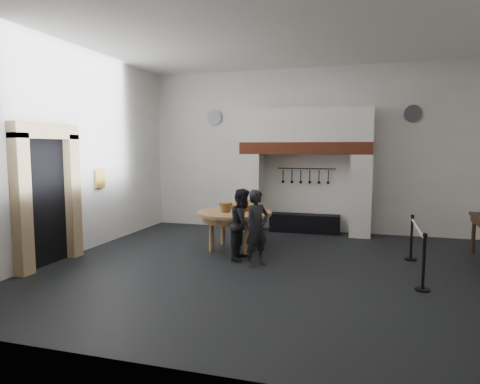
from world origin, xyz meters
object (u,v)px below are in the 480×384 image
(visitor_far, at_px, (243,224))
(work_table, at_px, (234,213))
(iron_range, at_px, (304,223))
(visitor_near, at_px, (257,228))
(barrier_post_far, at_px, (411,239))
(barrier_post_near, at_px, (424,264))

(visitor_far, bearing_deg, work_table, 31.48)
(iron_range, bearing_deg, visitor_far, -104.86)
(iron_range, distance_m, visitor_near, 3.65)
(iron_range, distance_m, work_table, 2.81)
(iron_range, distance_m, barrier_post_far, 3.42)
(iron_range, xyz_separation_m, visitor_far, (-0.85, -3.18, 0.49))
(work_table, relative_size, barrier_post_near, 1.90)
(work_table, xyz_separation_m, visitor_near, (0.83, -1.15, -0.09))
(visitor_near, height_order, barrier_post_near, visitor_near)
(iron_range, bearing_deg, barrier_post_far, -42.06)
(work_table, xyz_separation_m, visitor_far, (0.43, -0.75, -0.10))
(visitor_far, bearing_deg, barrier_post_far, -73.44)
(barrier_post_near, xyz_separation_m, barrier_post_far, (0.00, 2.00, 0.00))
(work_table, distance_m, barrier_post_far, 3.83)
(barrier_post_near, bearing_deg, visitor_near, 166.72)
(visitor_far, distance_m, barrier_post_far, 3.51)
(iron_range, xyz_separation_m, barrier_post_far, (2.53, -2.29, 0.20))
(work_table, bearing_deg, visitor_far, -60.21)
(work_table, height_order, barrier_post_far, barrier_post_far)
(barrier_post_near, height_order, barrier_post_far, same)
(work_table, distance_m, visitor_near, 1.42)
(iron_range, xyz_separation_m, work_table, (-1.28, -2.43, 0.59))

